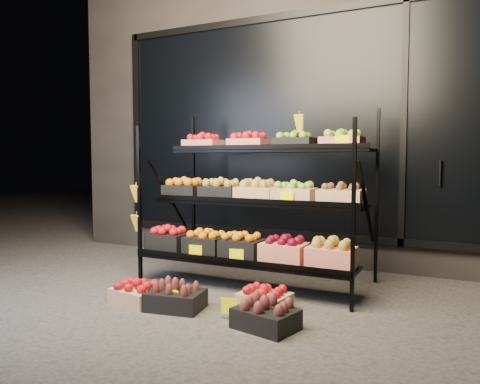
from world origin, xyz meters
The scene contains 9 objects.
ground centered at (0.00, 0.00, 0.00)m, with size 24.00×24.00×0.00m, color #514F4C.
building centered at (0.00, 2.59, 1.75)m, with size 6.00×2.08×3.50m.
display_rack centered at (-0.01, 0.60, 0.79)m, with size 2.18×1.02×1.72m.
tag_floor_a centered at (-0.25, -0.40, 0.06)m, with size 0.13×0.01×0.12m, color #FFF800.
tag_floor_b centered at (0.26, -0.40, 0.06)m, with size 0.13×0.01×0.12m, color #FFF800.
floor_crate_left centered at (-0.60, -0.41, 0.09)m, with size 0.42×0.33×0.19m.
floor_crate_midleft centered at (-0.23, -0.38, 0.10)m, with size 0.47×0.38×0.21m.
floor_crate_midright centered at (0.40, -0.07, 0.09)m, with size 0.41×0.32×0.20m.
floor_crate_right centered at (0.57, -0.45, 0.10)m, with size 0.48×0.39×0.21m.
Camera 1 is at (1.83, -3.39, 1.18)m, focal length 35.00 mm.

